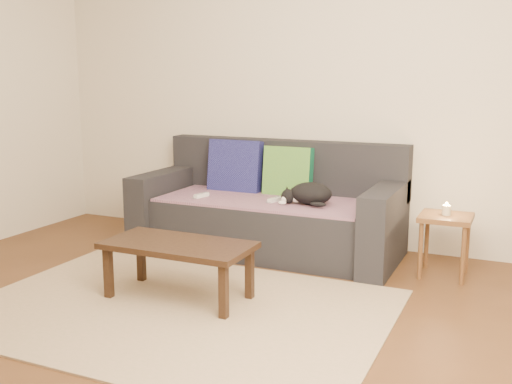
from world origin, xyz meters
TOP-DOWN VIEW (x-y plane):
  - ground at (0.00, 0.00)m, footprint 4.50×4.50m
  - back_wall at (0.00, 2.00)m, footprint 4.50×0.04m
  - sofa at (0.00, 1.57)m, footprint 2.10×0.94m
  - throw_blanket at (0.00, 1.48)m, footprint 1.66×0.74m
  - cushion_navy at (-0.39, 1.74)m, footprint 0.47×0.18m
  - cushion_green at (0.09, 1.74)m, footprint 0.40×0.15m
  - cat at (0.38, 1.43)m, footprint 0.42×0.33m
  - wii_remote_a at (-0.49, 1.34)m, footprint 0.07×0.15m
  - wii_remote_b at (0.11, 1.42)m, footprint 0.08×0.15m
  - side_table at (1.38, 1.48)m, footprint 0.35×0.35m
  - candle at (1.38, 1.48)m, footprint 0.06×0.06m
  - rug at (0.00, 0.15)m, footprint 2.50×1.80m
  - coffee_table at (-0.08, 0.31)m, footprint 0.93×0.47m

SIDE VIEW (x-z plane):
  - ground at x=0.00m, z-range 0.00..0.00m
  - rug at x=0.00m, z-range 0.00..0.01m
  - sofa at x=0.00m, z-range -0.13..0.74m
  - coffee_table at x=-0.08m, z-range 0.14..0.51m
  - side_table at x=1.38m, z-range 0.14..0.58m
  - throw_blanket at x=0.00m, z-range 0.42..0.44m
  - wii_remote_a at x=-0.49m, z-range 0.44..0.47m
  - wii_remote_b at x=0.11m, z-range 0.44..0.47m
  - candle at x=1.38m, z-range 0.43..0.53m
  - cat at x=0.38m, z-range 0.44..0.61m
  - cushion_navy at x=-0.39m, z-range 0.39..0.87m
  - cushion_green at x=0.09m, z-range 0.42..0.84m
  - back_wall at x=0.00m, z-range 0.00..2.60m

